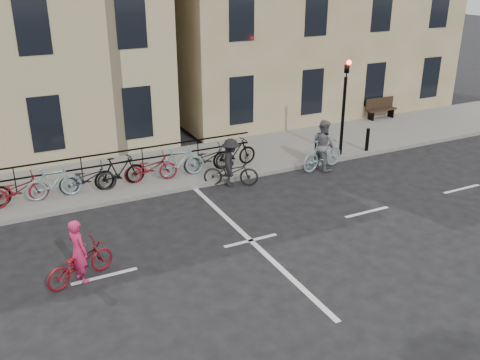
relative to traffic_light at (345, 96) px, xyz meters
name	(u,v)px	position (x,y,z in m)	size (l,w,h in m)	color
ground	(251,241)	(-6.20, -4.34, -2.45)	(120.00, 120.00, 0.00)	black
sidewalk	(62,187)	(-10.20, 1.66, -2.38)	(46.00, 4.00, 0.15)	slate
traffic_light	(345,96)	(0.00, 0.00, 0.00)	(0.18, 0.30, 3.90)	black
bollard_east	(316,148)	(-1.20, -0.09, -1.85)	(0.14, 0.14, 0.90)	black
bollard_west	(367,140)	(1.20, -0.09, -1.85)	(0.14, 0.14, 0.90)	black
bench	(380,107)	(4.80, 3.39, -1.78)	(1.60, 0.41, 0.97)	black
parked_bikes	(102,175)	(-9.02, 0.70, -1.81)	(11.45, 1.23, 1.05)	black
cyclist_pink	(80,260)	(-10.72, -4.25, -1.90)	(1.89, 1.25, 1.59)	maroon
cyclist_grey	(323,150)	(-1.32, -0.67, -1.70)	(1.99, 1.02, 1.86)	#809FA7
cyclist_dark	(231,167)	(-4.98, -0.57, -1.80)	(1.94, 1.44, 1.65)	black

